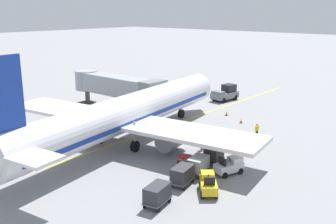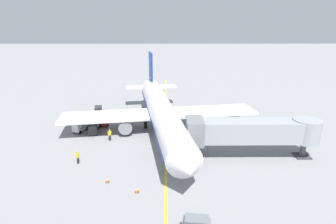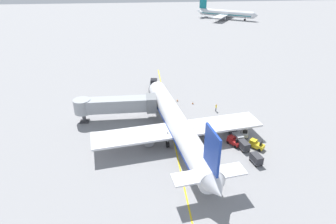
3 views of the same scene
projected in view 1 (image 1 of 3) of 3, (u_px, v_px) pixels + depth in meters
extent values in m
plane|color=gray|center=(112.00, 145.00, 40.44)|extent=(400.00, 400.00, 0.00)
cube|color=gold|center=(112.00, 145.00, 40.43)|extent=(0.24, 80.00, 0.01)
cylinder|color=silver|center=(128.00, 112.00, 40.56)|extent=(8.55, 32.19, 3.70)
cube|color=#193899|center=(128.00, 116.00, 40.68)|extent=(8.20, 29.67, 0.44)
cone|color=silver|center=(202.00, 86.00, 54.68)|extent=(3.95, 2.93, 3.63)
cube|color=black|center=(197.00, 83.00, 53.04)|extent=(2.91, 1.51, 0.60)
cube|color=silver|center=(122.00, 120.00, 39.91)|extent=(30.44, 9.73, 0.36)
cylinder|color=gray|center=(89.00, 122.00, 43.70)|extent=(2.47, 3.47, 2.00)
cylinder|color=gray|center=(172.00, 139.00, 38.08)|extent=(2.47, 3.47, 2.00)
cube|color=silver|center=(4.00, 149.00, 28.28)|extent=(10.28, 4.10, 0.24)
cylinder|color=black|center=(181.00, 114.00, 50.46)|extent=(0.61, 1.16, 1.10)
cylinder|color=gray|center=(181.00, 102.00, 50.06)|extent=(0.24, 0.24, 2.00)
cylinder|color=black|center=(100.00, 138.00, 40.80)|extent=(0.61, 1.16, 1.10)
cylinder|color=gray|center=(99.00, 124.00, 40.40)|extent=(0.24, 0.24, 2.00)
cylinder|color=black|center=(135.00, 146.00, 38.46)|extent=(0.61, 1.16, 1.10)
cylinder|color=gray|center=(135.00, 131.00, 38.06)|extent=(0.24, 0.24, 2.00)
cube|color=#93999E|center=(119.00, 86.00, 53.31)|extent=(14.38, 2.80, 2.60)
cube|color=slate|center=(153.00, 92.00, 49.28)|extent=(2.00, 3.50, 2.99)
cylinder|color=#93999E|center=(87.00, 80.00, 57.84)|extent=(3.36, 3.36, 2.86)
cylinder|color=#4C4C51|center=(88.00, 96.00, 58.45)|extent=(0.70, 0.70, 2.19)
cube|color=#38383A|center=(88.00, 102.00, 58.71)|extent=(1.80, 1.80, 0.16)
cube|color=slate|center=(225.00, 95.00, 60.02)|extent=(2.74, 4.64, 0.90)
cube|color=black|center=(229.00, 88.00, 60.41)|extent=(1.87, 2.04, 1.10)
cube|color=slate|center=(218.00, 92.00, 58.86)|extent=(1.99, 1.33, 0.36)
cylinder|color=black|center=(223.00, 100.00, 58.54)|extent=(0.45, 0.84, 0.80)
cylinder|color=black|center=(214.00, 98.00, 59.88)|extent=(0.45, 0.84, 0.80)
cylinder|color=black|center=(235.00, 97.00, 60.40)|extent=(0.45, 0.84, 0.80)
cylinder|color=black|center=(226.00, 95.00, 61.74)|extent=(0.45, 0.84, 0.80)
cube|color=#B21E1E|center=(183.00, 168.00, 33.03)|extent=(2.31, 2.76, 0.70)
cube|color=#B21E1E|center=(184.00, 159.00, 33.54)|extent=(1.41, 1.42, 0.44)
cube|color=black|center=(182.00, 164.00, 32.20)|extent=(0.80, 0.57, 0.64)
cylinder|color=black|center=(184.00, 160.00, 32.98)|extent=(0.20, 0.27, 0.54)
cylinder|color=black|center=(178.00, 167.00, 34.04)|extent=(0.46, 0.58, 0.56)
cylinder|color=black|center=(191.00, 168.00, 33.86)|extent=(0.46, 0.58, 0.56)
cylinder|color=black|center=(175.00, 175.00, 32.38)|extent=(0.46, 0.58, 0.56)
cylinder|color=black|center=(188.00, 176.00, 32.20)|extent=(0.46, 0.58, 0.56)
cube|color=silver|center=(229.00, 167.00, 33.18)|extent=(1.94, 2.75, 0.70)
cube|color=silver|center=(235.00, 159.00, 33.37)|extent=(1.30, 1.32, 0.44)
cube|color=black|center=(223.00, 161.00, 32.67)|extent=(0.85, 0.42, 0.64)
cylinder|color=black|center=(230.00, 160.00, 33.07)|extent=(0.16, 0.28, 0.54)
cylinder|color=black|center=(232.00, 167.00, 34.15)|extent=(0.37, 0.59, 0.56)
cylinder|color=black|center=(240.00, 171.00, 33.25)|extent=(0.37, 0.59, 0.56)
cylinder|color=black|center=(216.00, 171.00, 33.29)|extent=(0.37, 0.59, 0.56)
cylinder|color=black|center=(224.00, 175.00, 32.39)|extent=(0.37, 0.59, 0.56)
cube|color=gold|center=(208.00, 185.00, 29.75)|extent=(2.54, 2.67, 0.70)
cube|color=gold|center=(208.00, 175.00, 30.26)|extent=(1.46, 1.46, 0.44)
cube|color=black|center=(209.00, 181.00, 28.91)|extent=(0.74, 0.67, 0.64)
cylinder|color=black|center=(208.00, 177.00, 29.70)|extent=(0.23, 0.25, 0.54)
cylinder|color=black|center=(200.00, 185.00, 30.68)|extent=(0.52, 0.55, 0.56)
cylinder|color=black|center=(214.00, 184.00, 30.68)|extent=(0.52, 0.55, 0.56)
cylinder|color=black|center=(202.00, 195.00, 28.99)|extent=(0.52, 0.55, 0.56)
cylinder|color=black|center=(217.00, 195.00, 28.99)|extent=(0.52, 0.55, 0.56)
cube|color=#4C4C51|center=(214.00, 159.00, 35.42)|extent=(1.72, 2.42, 0.12)
cube|color=#2D2D33|center=(214.00, 153.00, 35.26)|extent=(1.63, 2.30, 1.10)
cylinder|color=#4C4C51|center=(220.00, 155.00, 36.65)|extent=(0.21, 0.70, 0.07)
cylinder|color=black|center=(212.00, 158.00, 36.44)|extent=(0.19, 0.38, 0.36)
cylinder|color=black|center=(223.00, 160.00, 35.92)|extent=(0.19, 0.38, 0.36)
cylinder|color=black|center=(205.00, 164.00, 35.04)|extent=(0.19, 0.38, 0.36)
cylinder|color=black|center=(216.00, 166.00, 34.52)|extent=(0.19, 0.38, 0.36)
cube|color=#4C4C51|center=(198.00, 170.00, 33.11)|extent=(1.72, 2.42, 0.12)
cube|color=#999EA3|center=(198.00, 163.00, 32.95)|extent=(1.63, 2.30, 1.10)
cylinder|color=#4C4C51|center=(205.00, 164.00, 34.34)|extent=(0.21, 0.70, 0.07)
cylinder|color=black|center=(196.00, 168.00, 34.13)|extent=(0.19, 0.38, 0.36)
cylinder|color=black|center=(208.00, 170.00, 33.61)|extent=(0.19, 0.38, 0.36)
cylinder|color=black|center=(188.00, 175.00, 32.73)|extent=(0.19, 0.38, 0.36)
cylinder|color=black|center=(200.00, 177.00, 32.22)|extent=(0.19, 0.38, 0.36)
cube|color=#4C4C51|center=(182.00, 180.00, 31.15)|extent=(1.72, 2.42, 0.12)
cube|color=#2D2D33|center=(182.00, 173.00, 31.00)|extent=(1.63, 2.30, 1.10)
cylinder|color=#4C4C51|center=(190.00, 174.00, 32.38)|extent=(0.21, 0.70, 0.07)
cylinder|color=black|center=(181.00, 178.00, 32.17)|extent=(0.19, 0.38, 0.36)
cylinder|color=black|center=(193.00, 180.00, 31.65)|extent=(0.19, 0.38, 0.36)
cylinder|color=black|center=(171.00, 185.00, 30.78)|extent=(0.19, 0.38, 0.36)
cylinder|color=black|center=(184.00, 188.00, 30.26)|extent=(0.19, 0.38, 0.36)
cube|color=#4C4C51|center=(157.00, 200.00, 27.90)|extent=(1.72, 2.42, 0.12)
cube|color=#2D2D33|center=(157.00, 192.00, 27.74)|extent=(1.63, 2.30, 1.10)
cylinder|color=#4C4C51|center=(167.00, 192.00, 29.12)|extent=(0.21, 0.70, 0.07)
cylinder|color=black|center=(157.00, 197.00, 28.91)|extent=(0.19, 0.38, 0.36)
cylinder|color=black|center=(169.00, 200.00, 28.40)|extent=(0.19, 0.38, 0.36)
cylinder|color=black|center=(145.00, 206.00, 27.52)|extent=(0.19, 0.38, 0.36)
cylinder|color=black|center=(158.00, 210.00, 27.00)|extent=(0.19, 0.38, 0.36)
cylinder|color=#232328|center=(257.00, 134.00, 42.56)|extent=(0.15, 0.15, 0.85)
cylinder|color=#232328|center=(256.00, 135.00, 42.43)|extent=(0.15, 0.15, 0.85)
cube|color=yellow|center=(257.00, 128.00, 42.31)|extent=(0.30, 0.42, 0.60)
cylinder|color=yellow|center=(258.00, 128.00, 42.47)|extent=(0.13, 0.24, 0.57)
cylinder|color=yellow|center=(256.00, 129.00, 42.17)|extent=(0.13, 0.24, 0.57)
sphere|color=beige|center=(257.00, 124.00, 42.20)|extent=(0.22, 0.22, 0.22)
cube|color=red|center=(257.00, 124.00, 42.19)|extent=(0.13, 0.27, 0.10)
cylinder|color=#232328|center=(201.00, 145.00, 39.09)|extent=(0.15, 0.15, 0.85)
cylinder|color=#232328|center=(203.00, 145.00, 39.13)|extent=(0.15, 0.15, 0.85)
cube|color=yellow|center=(203.00, 138.00, 38.92)|extent=(0.42, 0.45, 0.60)
cylinder|color=yellow|center=(200.00, 139.00, 38.88)|extent=(0.21, 0.23, 0.57)
cylinder|color=yellow|center=(205.00, 139.00, 38.98)|extent=(0.21, 0.23, 0.57)
sphere|color=beige|center=(203.00, 134.00, 38.81)|extent=(0.22, 0.22, 0.22)
cube|color=red|center=(203.00, 134.00, 38.80)|extent=(0.22, 0.26, 0.10)
cube|color=black|center=(226.00, 115.00, 51.68)|extent=(0.36, 0.36, 0.04)
cone|color=orange|center=(227.00, 113.00, 51.60)|extent=(0.30, 0.30, 0.55)
cylinder|color=white|center=(227.00, 113.00, 51.59)|extent=(0.21, 0.21, 0.06)
cube|color=black|center=(241.00, 123.00, 48.26)|extent=(0.36, 0.36, 0.04)
cone|color=orange|center=(241.00, 121.00, 48.18)|extent=(0.30, 0.30, 0.55)
cylinder|color=white|center=(241.00, 120.00, 48.18)|extent=(0.21, 0.21, 0.06)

